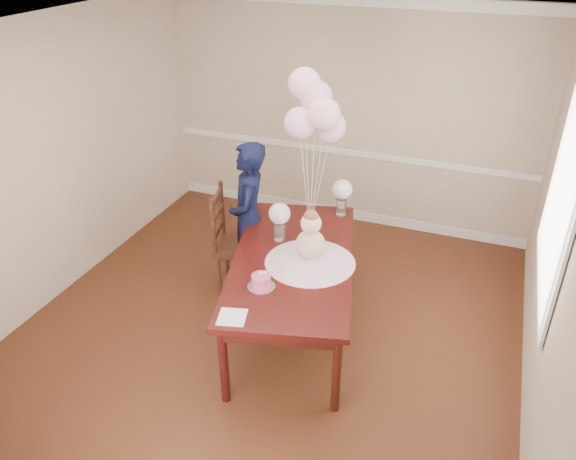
{
  "coord_description": "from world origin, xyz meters",
  "views": [
    {
      "loc": [
        1.66,
        -3.77,
        3.43
      ],
      "look_at": [
        0.15,
        0.18,
        1.05
      ],
      "focal_mm": 35.0,
      "sensor_mm": 36.0,
      "label": 1
    }
  ],
  "objects_px": {
    "dining_table_top": "(293,260)",
    "birthday_cake": "(261,281)",
    "dining_chair_seat": "(240,246)",
    "woman": "(249,218)"
  },
  "relations": [
    {
      "from": "birthday_cake",
      "to": "dining_chair_seat",
      "type": "height_order",
      "value": "birthday_cake"
    },
    {
      "from": "dining_table_top",
      "to": "dining_chair_seat",
      "type": "distance_m",
      "value": 0.92
    },
    {
      "from": "birthday_cake",
      "to": "dining_chair_seat",
      "type": "relative_size",
      "value": 0.33
    },
    {
      "from": "dining_table_top",
      "to": "woman",
      "type": "xyz_separation_m",
      "value": [
        -0.66,
        0.51,
        0.04
      ]
    },
    {
      "from": "dining_table_top",
      "to": "birthday_cake",
      "type": "distance_m",
      "value": 0.52
    },
    {
      "from": "dining_chair_seat",
      "to": "woman",
      "type": "relative_size",
      "value": 0.3
    },
    {
      "from": "birthday_cake",
      "to": "woman",
      "type": "distance_m",
      "value": 1.17
    },
    {
      "from": "birthday_cake",
      "to": "woman",
      "type": "xyz_separation_m",
      "value": [
        -0.58,
        1.02,
        -0.05
      ]
    },
    {
      "from": "birthday_cake",
      "to": "dining_table_top",
      "type": "bearing_deg",
      "value": 80.54
    },
    {
      "from": "dining_table_top",
      "to": "birthday_cake",
      "type": "xyz_separation_m",
      "value": [
        -0.08,
        -0.51,
        0.09
      ]
    }
  ]
}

